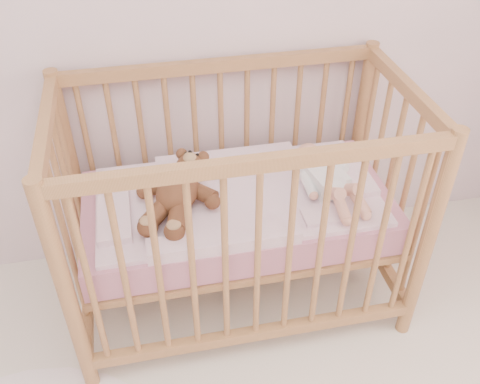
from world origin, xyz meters
name	(u,v)px	position (x,y,z in m)	size (l,w,h in m)	color
crib	(237,208)	(0.45, 1.60, 0.50)	(1.36, 0.76, 1.00)	#B5814C
mattress	(237,211)	(0.45, 1.60, 0.49)	(1.22, 0.62, 0.13)	pink
blanket	(237,196)	(0.45, 1.60, 0.56)	(1.10, 0.58, 0.06)	#F2A7C7
baby	(326,173)	(0.81, 1.58, 0.64)	(0.24, 0.49, 0.12)	white
teddy_bear	(177,190)	(0.22, 1.58, 0.65)	(0.34, 0.49, 0.14)	brown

